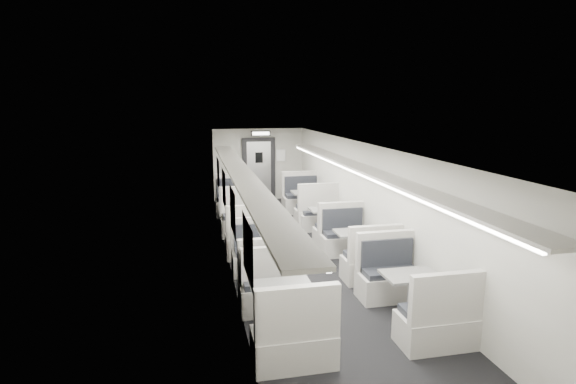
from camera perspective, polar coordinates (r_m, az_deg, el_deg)
name	(u,v)px	position (r m, az deg, el deg)	size (l,w,h in m)	color
room	(300,203)	(9.32, 1.60, -1.45)	(3.24, 12.24, 2.64)	black
booth_left_a	(238,208)	(12.38, -6.39, -2.06)	(1.12, 2.27, 1.21)	beige
booth_left_b	(247,228)	(10.47, -5.29, -4.61)	(1.09, 2.21, 1.18)	beige
booth_left_c	(263,268)	(8.12, -3.15, -9.66)	(0.98, 1.99, 1.07)	beige
booth_left_d	(282,309)	(6.60, -0.81, -14.61)	(1.05, 2.12, 1.13)	beige
booth_right_a	(309,205)	(12.71, 2.63, -1.65)	(1.12, 2.27, 1.21)	beige
booth_right_b	(327,223)	(11.04, 4.99, -3.91)	(1.01, 2.05, 1.10)	beige
booth_right_c	(356,248)	(9.22, 8.65, -7.07)	(1.02, 2.08, 1.11)	beige
booth_right_d	(410,296)	(7.24, 15.27, -12.62)	(1.03, 2.09, 1.12)	beige
passenger	(246,196)	(12.02, -5.39, -0.49)	(0.59, 0.39, 1.61)	black
window_a	(218,173)	(12.40, -8.84, 2.34)	(0.02, 1.18, 0.84)	black
window_b	(224,188)	(10.24, -8.12, 0.46)	(0.02, 1.18, 0.84)	black
window_c	(233,211)	(8.09, -7.02, -2.44)	(0.02, 1.18, 0.84)	black
window_d	(248,250)	(5.99, -5.11, -7.38)	(0.02, 1.18, 0.84)	black
luggage_rack_left	(242,173)	(8.69, -5.92, 2.35)	(0.46, 10.40, 0.09)	beige
luggage_rack_right	(363,170)	(9.28, 9.56, 2.84)	(0.46, 10.40, 0.09)	beige
vestibule_door	(259,170)	(15.08, -3.72, 2.86)	(1.10, 0.13, 2.10)	black
exit_sign	(261,133)	(14.47, -3.50, 7.45)	(0.62, 0.12, 0.16)	black
wall_notice	(281,155)	(15.14, -0.92, 4.67)	(0.32, 0.02, 0.40)	white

